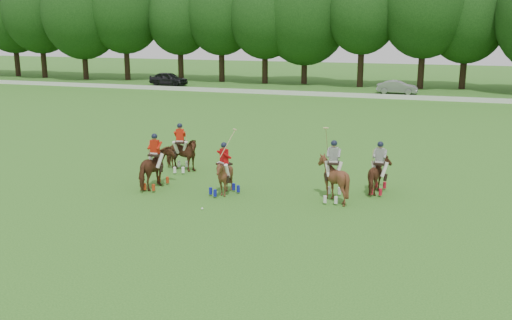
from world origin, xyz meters
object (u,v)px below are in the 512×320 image
(polo_red_a, at_px, (156,168))
(polo_red_c, at_px, (224,176))
(car_mid, at_px, (397,87))
(polo_stripe_b, at_px, (333,178))
(polo_red_b, at_px, (181,154))
(polo_ball, at_px, (202,209))
(polo_stripe_a, at_px, (379,175))
(car_left, at_px, (169,79))

(polo_red_a, height_order, polo_red_c, polo_red_c)
(car_mid, distance_m, polo_stripe_b, 38.47)
(polo_red_c, bearing_deg, polo_red_b, 138.94)
(polo_ball, bearing_deg, polo_red_a, 145.48)
(car_mid, height_order, polo_stripe_a, polo_stripe_a)
(car_left, height_order, polo_stripe_b, polo_stripe_b)
(polo_stripe_a, bearing_deg, polo_red_b, 175.70)
(car_left, bearing_deg, polo_stripe_a, -135.32)
(polo_stripe_b, relative_size, polo_ball, 33.70)
(car_left, relative_size, polo_stripe_a, 2.07)
(polo_red_c, distance_m, polo_ball, 2.27)
(car_mid, height_order, polo_stripe_b, polo_stripe_b)
(car_left, height_order, polo_red_a, polo_red_a)
(car_left, bearing_deg, polo_ball, -144.67)
(polo_red_a, relative_size, polo_ball, 27.03)
(polo_stripe_b, bearing_deg, polo_red_a, -174.94)
(car_left, bearing_deg, polo_red_a, -146.94)
(car_left, relative_size, polo_stripe_b, 1.52)
(polo_stripe_a, bearing_deg, polo_ball, -144.45)
(car_left, height_order, car_mid, car_left)
(polo_red_a, height_order, polo_red_b, polo_red_a)
(polo_red_a, xyz_separation_m, polo_stripe_a, (9.33, 2.30, -0.09))
(car_left, relative_size, polo_red_b, 1.95)
(polo_red_b, xyz_separation_m, polo_ball, (3.38, -5.16, -0.81))
(polo_red_b, relative_size, polo_stripe_b, 0.78)
(polo_stripe_b, distance_m, polo_ball, 5.43)
(polo_red_b, bearing_deg, car_left, 117.65)
(polo_red_c, bearing_deg, polo_ball, -92.60)
(polo_red_a, bearing_deg, car_mid, 79.81)
(polo_red_c, bearing_deg, car_left, 119.78)
(car_mid, bearing_deg, car_left, 90.50)
(polo_red_b, distance_m, polo_ball, 6.22)
(car_left, xyz_separation_m, polo_stripe_b, (26.86, -38.47, 0.13))
(polo_red_a, distance_m, polo_stripe_b, 7.70)
(car_mid, height_order, polo_red_c, polo_red_c)
(car_mid, relative_size, polo_red_a, 1.69)
(car_mid, relative_size, polo_stripe_a, 1.84)
(car_left, height_order, polo_ball, car_left)
(polo_ball, bearing_deg, polo_red_c, 87.40)
(polo_stripe_b, bearing_deg, polo_red_c, -171.22)
(car_left, distance_m, polo_red_c, 45.11)
(car_mid, bearing_deg, polo_red_c, 174.93)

